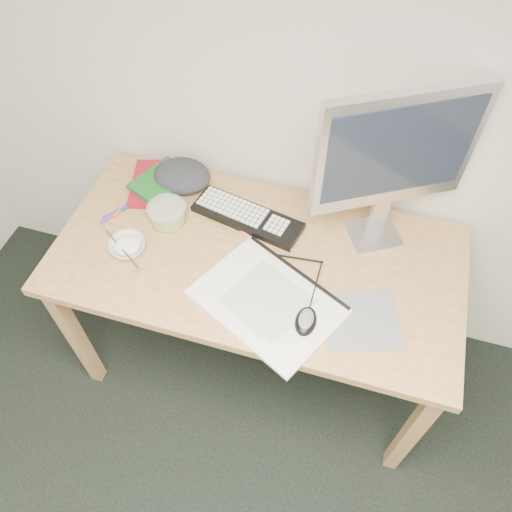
{
  "coord_description": "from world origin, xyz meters",
  "views": [
    {
      "loc": [
        -0.02,
        0.44,
        2.11
      ],
      "look_at": [
        -0.29,
        1.37,
        0.83
      ],
      "focal_mm": 35.0,
      "sensor_mm": 36.0,
      "label": 1
    }
  ],
  "objects_px": {
    "desk": "(257,270)",
    "monitor": "(396,155)",
    "keyboard": "(248,217)",
    "sketchpad": "(267,302)",
    "rice_bowl": "(128,247)"
  },
  "relations": [
    {
      "from": "desk",
      "to": "monitor",
      "type": "height_order",
      "value": "monitor"
    },
    {
      "from": "monitor",
      "to": "rice_bowl",
      "type": "xyz_separation_m",
      "value": [
        -0.8,
        -0.31,
        -0.35
      ]
    },
    {
      "from": "keyboard",
      "to": "monitor",
      "type": "xyz_separation_m",
      "value": [
        0.45,
        0.06,
        0.35
      ]
    },
    {
      "from": "rice_bowl",
      "to": "sketchpad",
      "type": "bearing_deg",
      "value": -7.56
    },
    {
      "from": "sketchpad",
      "to": "rice_bowl",
      "type": "bearing_deg",
      "value": -160.91
    },
    {
      "from": "sketchpad",
      "to": "rice_bowl",
      "type": "relative_size",
      "value": 3.51
    },
    {
      "from": "sketchpad",
      "to": "keyboard",
      "type": "bearing_deg",
      "value": 143.88
    },
    {
      "from": "monitor",
      "to": "rice_bowl",
      "type": "distance_m",
      "value": 0.93
    },
    {
      "from": "desk",
      "to": "monitor",
      "type": "relative_size",
      "value": 2.39
    },
    {
      "from": "keyboard",
      "to": "rice_bowl",
      "type": "relative_size",
      "value": 3.21
    },
    {
      "from": "sketchpad",
      "to": "monitor",
      "type": "relative_size",
      "value": 0.75
    },
    {
      "from": "desk",
      "to": "rice_bowl",
      "type": "distance_m",
      "value": 0.46
    },
    {
      "from": "desk",
      "to": "keyboard",
      "type": "distance_m",
      "value": 0.2
    },
    {
      "from": "sketchpad",
      "to": "desk",
      "type": "bearing_deg",
      "value": 143.43
    },
    {
      "from": "desk",
      "to": "sketchpad",
      "type": "bearing_deg",
      "value": -63.21
    }
  ]
}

